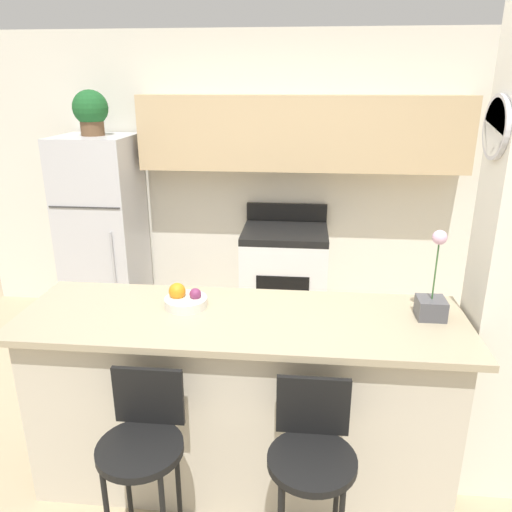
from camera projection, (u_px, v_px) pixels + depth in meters
ground_plane at (243, 474)px, 2.86m from camera, size 14.00×14.00×0.00m
wall_back at (283, 162)px, 4.43m from camera, size 5.60×0.38×2.55m
counter_bar at (242, 399)px, 2.69m from camera, size 2.27×0.72×1.00m
refrigerator at (103, 232)px, 4.48m from camera, size 0.64×0.68×1.69m
stove_range at (284, 278)px, 4.47m from camera, size 0.74×0.66×1.07m
bar_stool_left at (143, 445)px, 2.18m from camera, size 0.38×0.38×0.93m
bar_stool_right at (312, 457)px, 2.11m from camera, size 0.38×0.38×0.93m
potted_plant_on_fridge at (91, 111)px, 4.14m from camera, size 0.29×0.29×0.37m
orchid_vase at (432, 298)px, 2.48m from camera, size 0.14×0.14×0.46m
fruit_bowl at (185, 299)px, 2.63m from camera, size 0.22×0.22×0.12m
trash_bin at (159, 311)px, 4.44m from camera, size 0.28×0.28×0.38m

